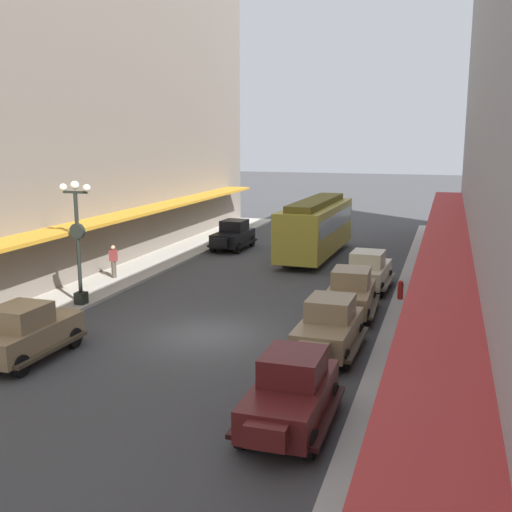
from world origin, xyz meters
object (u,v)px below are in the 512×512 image
object	(u,v)px
parked_car_0	(368,269)
streetcar	(316,225)
parked_car_4	(291,390)
pedestrian_4	(114,261)
parked_car_5	(350,292)
parked_car_3	(233,234)
lamp_post_with_clock	(78,237)
pedestrian_3	(430,316)
parked_car_1	(329,325)
fire_hydrant	(400,290)
pedestrian_0	(437,345)
pedestrian_2	(443,372)
pedestrian_1	(418,284)
parked_car_2	(26,331)

from	to	relation	value
parked_car_0	streetcar	size ratio (longest dim) A/B	0.45
parked_car_4	pedestrian_4	distance (m)	17.47
parked_car_5	streetcar	xyz separation A→B (m)	(-3.85, 11.33, 0.96)
parked_car_3	lamp_post_with_clock	xyz separation A→B (m)	(-1.55, -14.67, 2.04)
lamp_post_with_clock	parked_car_4	bearing A→B (deg)	-34.96
streetcar	pedestrian_3	distance (m)	15.72
parked_car_0	parked_car_3	xyz separation A→B (m)	(-9.54, 7.86, 0.00)
parked_car_5	streetcar	world-z (taller)	streetcar
parked_car_3	parked_car_1	bearing A→B (deg)	-60.96
streetcar	fire_hydrant	distance (m)	10.55
lamp_post_with_clock	streetcar	bearing A→B (deg)	62.53
parked_car_5	parked_car_0	bearing A→B (deg)	88.23
parked_car_0	pedestrian_4	bearing A→B (deg)	-170.21
parked_car_3	lamp_post_with_clock	size ratio (longest dim) A/B	0.83
parked_car_3	pedestrian_0	bearing A→B (deg)	-54.49
parked_car_1	parked_car_0	bearing A→B (deg)	89.23
fire_hydrant	pedestrian_3	size ratio (longest dim) A/B	0.49
parked_car_5	pedestrian_2	size ratio (longest dim) A/B	2.62
pedestrian_3	streetcar	bearing A→B (deg)	116.62
parked_car_3	pedestrian_0	size ratio (longest dim) A/B	2.61
streetcar	lamp_post_with_clock	xyz separation A→B (m)	(-7.11, -13.67, 1.08)
parked_car_5	parked_car_4	bearing A→B (deg)	-89.29
parked_car_3	parked_car_5	bearing A→B (deg)	-52.68
pedestrian_1	pedestrian_4	size ratio (longest dim) A/B	1.02
streetcar	pedestrian_0	xyz separation A→B (m)	(7.34, -17.06, -0.91)
parked_car_2	fire_hydrant	xyz separation A→B (m)	(10.97, 10.64, -0.38)
parked_car_0	parked_car_3	size ratio (longest dim) A/B	1.01
parked_car_2	pedestrian_4	xyz separation A→B (m)	(-2.97, 10.47, 0.05)
lamp_post_with_clock	pedestrian_4	xyz separation A→B (m)	(-1.19, 4.69, -2.00)
parked_car_4	pedestrian_2	world-z (taller)	parked_car_4
streetcar	parked_car_4	bearing A→B (deg)	-79.49
lamp_post_with_clock	fire_hydrant	distance (m)	13.86
pedestrian_0	fire_hydrant	bearing A→B (deg)	101.59
parked_car_5	pedestrian_0	size ratio (longest dim) A/B	2.62
parked_car_2	pedestrian_4	world-z (taller)	parked_car_2
parked_car_0	parked_car_1	bearing A→B (deg)	-90.77
fire_hydrant	pedestrian_4	bearing A→B (deg)	-179.31
parked_car_1	lamp_post_with_clock	xyz separation A→B (m)	(-10.97, 2.29, 2.04)
pedestrian_2	pedestrian_4	bearing A→B (deg)	147.12
parked_car_4	parked_car_5	distance (m)	10.08
fire_hydrant	pedestrian_2	distance (m)	10.57
fire_hydrant	pedestrian_4	distance (m)	13.95
pedestrian_0	parked_car_0	bearing A→B (deg)	108.18
streetcar	lamp_post_with_clock	distance (m)	15.44
parked_car_1	lamp_post_with_clock	size ratio (longest dim) A/B	0.83
fire_hydrant	parked_car_5	bearing A→B (deg)	-125.49
parked_car_3	parked_car_5	size ratio (longest dim) A/B	0.99
parked_car_2	pedestrian_3	distance (m)	13.49
pedestrian_4	parked_car_0	bearing A→B (deg)	9.79
streetcar	lamp_post_with_clock	world-z (taller)	lamp_post_with_clock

